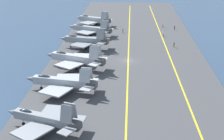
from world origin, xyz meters
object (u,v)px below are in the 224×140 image
Objects in this scene: parked_jet_fifth at (85,40)px; crew_white_vest at (163,34)px; parked_jet_fourth at (75,58)px; crew_red_vest at (175,27)px; parked_jet_seventh at (93,19)px; crew_yellow_vest at (163,25)px; parked_jet_third at (62,82)px; parked_jet_second at (44,119)px; parked_jet_sixth at (90,29)px; crew_green_vest at (123,30)px; crew_brown_vest at (174,44)px.

crew_white_vest is (16.28, -26.14, -1.81)m from parked_jet_fifth.
parked_jet_fourth reaches higher than crew_red_vest.
parked_jet_seventh is at bearing 1.23° from parked_jet_fifth.
parked_jet_third is at bearing 156.27° from crew_yellow_vest.
parked_jet_second is 32.53m from parked_jet_fourth.
parked_jet_third reaches higher than parked_jet_sixth.
crew_yellow_vest is (9.56, -15.58, -0.00)m from crew_green_vest.
parked_jet_second reaches higher than crew_red_vest.
parked_jet_fourth is 18.15m from parked_jet_fifth.
parked_jet_seventh is 27.96m from crew_yellow_vest.
crew_red_vest is at bearing -49.74° from parked_jet_fifth.
parked_jet_fourth is 1.09× the size of parked_jet_fifth.
parked_jet_third reaches higher than crew_green_vest.
parked_jet_seventh is at bearing 44.72° from crew_brown_vest.
crew_brown_vest is 1.07× the size of crew_white_vest.
parked_jet_fifth reaches higher than crew_white_vest.
parked_jet_sixth is 10.14× the size of crew_red_vest.
parked_jet_fifth is 32.12m from parked_jet_seventh.
parked_jet_fourth is at bearing -179.30° from parked_jet_seventh.
parked_jet_fifth is 40.47m from crew_yellow_vest.
parked_jet_seventh reaches higher than crew_yellow_vest.
parked_jet_third is 9.98× the size of crew_green_vest.
crew_red_vest is at bearing -6.98° from crew_brown_vest.
parked_jet_sixth is (16.68, 0.11, -0.43)m from parked_jet_fifth.
parked_jet_second is 82.78m from parked_jet_seventh.
parked_jet_fourth is at bearing 179.76° from parked_jet_fifth.
crew_green_vest is 20.63m from crew_red_vest.
crew_brown_vest is (36.29, -29.14, -1.28)m from parked_jet_third.
crew_green_vest is at bearing -16.81° from parked_jet_fourth.
parked_jet_fifth is at bearing 121.91° from crew_white_vest.
crew_red_vest is 11.44m from crew_white_vest.
parked_jet_seventh is 8.67× the size of crew_brown_vest.
parked_jet_second is 17.14m from parked_jet_third.
parked_jet_third is 9.96× the size of crew_red_vest.
crew_red_vest is (-3.47, -4.14, 0.00)m from crew_yellow_vest.
parked_jet_second is 8.90× the size of crew_red_vest.
parked_jet_fourth reaches higher than crew_brown_vest.
parked_jet_sixth is 10.19× the size of crew_yellow_vest.
parked_jet_fifth is 28.57m from crew_brown_vest.
parked_jet_fourth is 43.31m from crew_white_vest.
parked_jet_second reaches higher than parked_jet_third.
crew_brown_vest reaches higher than crew_red_vest.
parked_jet_second is 0.89× the size of parked_jet_third.
parked_jet_fifth reaches higher than crew_red_vest.
parked_jet_seventh reaches higher than parked_jet_third.
parked_jet_fourth is at bearing 150.50° from crew_yellow_vest.
parked_jet_fifth reaches higher than parked_jet_third.
crew_brown_vest is 27.24m from crew_yellow_vest.
parked_jet_fourth is (15.38, -0.68, 0.44)m from parked_jet_third.
crew_brown_vest is 1.06× the size of crew_yellow_vest.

